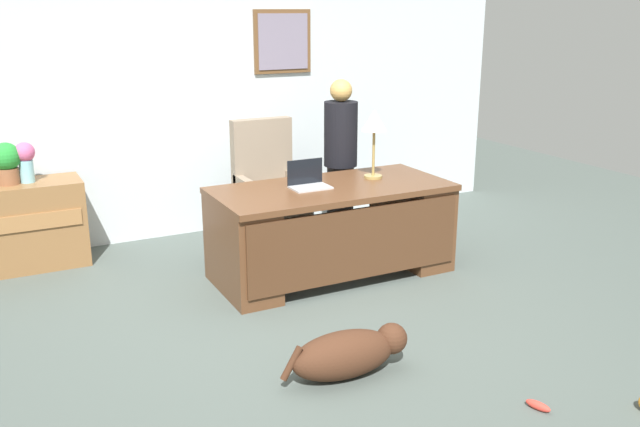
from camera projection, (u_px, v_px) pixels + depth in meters
ground_plane at (317, 326)px, 5.01m from camera, size 12.00×12.00×0.00m
back_wall at (199, 99)px, 6.84m from camera, size 7.00×0.16×2.70m
desk at (333, 227)px, 5.85m from camera, size 1.99×0.93×0.79m
credenza at (3, 228)px, 5.98m from camera, size 1.35×0.50×0.77m
armchair at (269, 191)px, 6.66m from camera, size 0.60×0.59×1.20m
person_standing at (340, 160)px, 6.64m from camera, size 0.32×0.32×1.58m
dog_lying at (349, 353)px, 4.30m from camera, size 0.87×0.33×0.30m
laptop at (308, 181)px, 5.72m from camera, size 0.32×0.22×0.23m
desk_lamp at (374, 125)px, 5.92m from camera, size 0.22×0.22×0.60m
vase_with_flowers at (25, 159)px, 5.92m from camera, size 0.17×0.17×0.35m
potted_plant at (6, 162)px, 5.86m from camera, size 0.24×0.24×0.36m
dog_toy_bone at (538, 406)px, 3.96m from camera, size 0.10×0.16×0.05m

